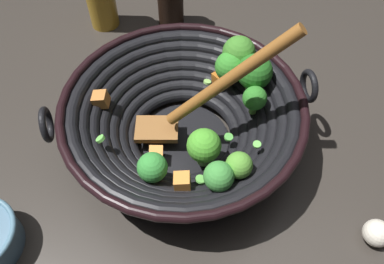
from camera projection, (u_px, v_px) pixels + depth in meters
The scene contains 3 objects.
ground_plane at pixel (184, 142), 0.66m from camera, with size 4.00×4.00×0.00m, color #332D28.
wok at pixel (186, 117), 0.60m from camera, with size 0.38×0.38×0.25m.
garlic_bulb at pixel (377, 231), 0.54m from camera, with size 0.04×0.04×0.04m, color silver.
Camera 1 is at (-0.31, -0.21, 0.54)m, focal length 35.87 mm.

